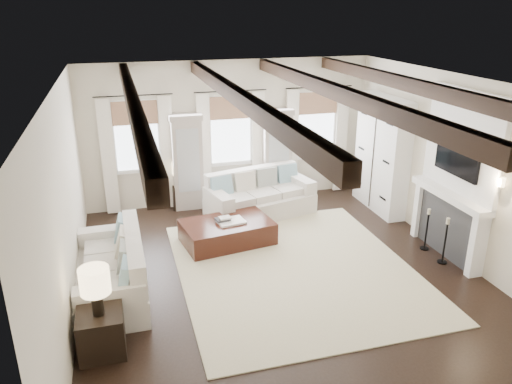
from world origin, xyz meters
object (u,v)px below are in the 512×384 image
object	(u,v)px
ottoman	(227,232)
side_table_front	(101,333)
side_table_back	(181,197)
sofa_left	(115,272)
sofa_back	(259,197)

from	to	relation	value
ottoman	side_table_front	bearing A→B (deg)	-139.17
ottoman	side_table_back	bearing A→B (deg)	97.86
sofa_left	sofa_back	bearing A→B (deg)	38.75
sofa_left	ottoman	distance (m)	2.45
side_table_front	ottoman	bearing A→B (deg)	49.81
ottoman	sofa_back	bearing A→B (deg)	41.52
sofa_back	side_table_back	size ratio (longest dim) A/B	4.62
sofa_back	side_table_front	xyz separation A→B (m)	(-3.25, -3.88, -0.10)
ottoman	side_table_back	distance (m)	2.11
sofa_left	ottoman	world-z (taller)	sofa_left
side_table_back	ottoman	bearing A→B (deg)	-73.16
ottoman	side_table_back	world-z (taller)	side_table_back
sofa_left	side_table_front	size ratio (longest dim) A/B	3.87
ottoman	side_table_back	size ratio (longest dim) A/B	3.12
sofa_left	ottoman	size ratio (longest dim) A/B	1.36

